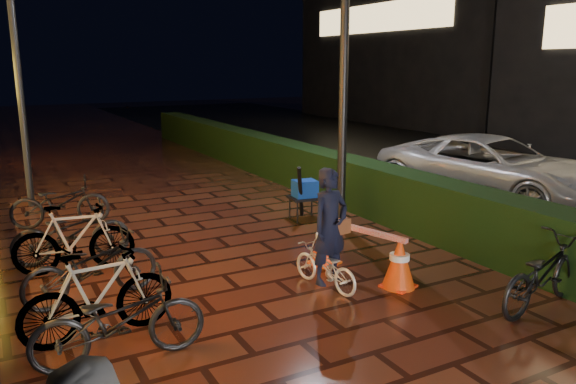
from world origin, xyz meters
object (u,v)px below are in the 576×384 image
traffic_barrier (360,251)px  cart_assembly (304,191)px  cyclist (328,245)px  van (491,168)px

traffic_barrier → cart_assembly: size_ratio=1.58×
cyclist → traffic_barrier: size_ratio=0.95×
traffic_barrier → cart_assembly: 2.96m
van → traffic_barrier: bearing=-168.6°
van → cyclist: 6.40m
cart_assembly → cyclist: bearing=-115.0°
cart_assembly → traffic_barrier: bearing=-104.8°
traffic_barrier → van: bearing=24.6°
cyclist → cart_assembly: cyclist is taller
cyclist → traffic_barrier: 0.76m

